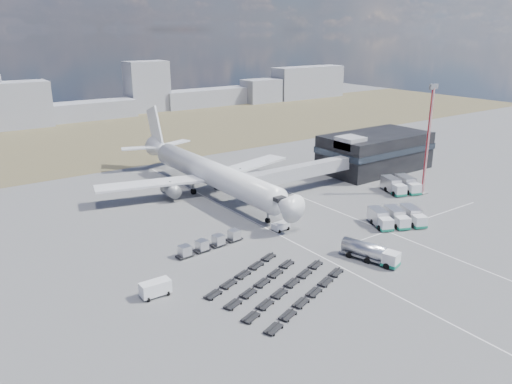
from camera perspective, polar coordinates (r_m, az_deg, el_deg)
ground at (r=93.91m, az=4.65°, el=-5.16°), size 420.00×420.00×0.00m
grass_strip at (r=188.01m, az=-17.53°, el=5.90°), size 420.00×90.00×0.01m
lane_markings at (r=102.05m, az=7.78°, el=-3.33°), size 47.12×110.00×0.01m
terminal at (r=140.79m, az=13.41°, el=4.56°), size 30.40×16.40×11.00m
jet_bridge at (r=116.64m, az=4.26°, el=2.15°), size 30.30×3.80×7.05m
airliner at (r=117.26m, az=-5.50°, el=2.32°), size 51.59×64.53×17.62m
skyline at (r=225.30m, az=-23.01°, el=9.29°), size 325.86×23.48×23.09m
fuel_tanker at (r=85.93m, az=12.91°, el=-6.72°), size 5.14×10.16×3.19m
pushback_tug at (r=96.59m, az=2.83°, el=-3.96°), size 3.54×2.17×1.52m
utility_van at (r=75.06m, az=-11.42°, el=-10.79°), size 4.42×2.04×2.34m
catering_truck at (r=124.55m, az=-2.16°, el=1.43°), size 4.02×6.06×2.58m
service_trucks_near at (r=102.73m, az=15.79°, el=-2.78°), size 11.67×10.46×2.91m
service_trucks_far at (r=123.57m, az=16.21°, el=0.77°), size 8.92×9.69×3.18m
uld_row at (r=88.79m, az=-5.24°, el=-5.81°), size 13.69×2.99×1.88m
baggage_dollies at (r=76.03m, az=2.16°, el=-10.73°), size 24.00×19.64×0.68m
floodlight_mast at (r=121.28m, az=19.05°, el=5.59°), size 2.40×1.97×25.52m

